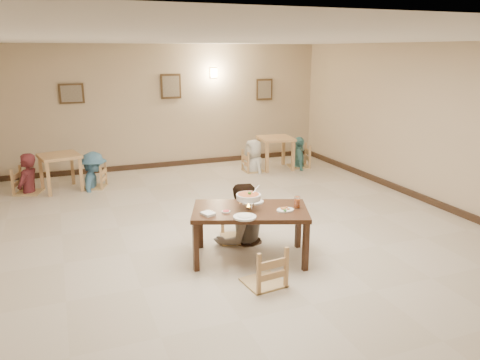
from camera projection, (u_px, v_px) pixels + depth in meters
name	position (u px, v px, depth m)	size (l,w,h in m)	color
floor	(242.00, 236.00, 7.43)	(10.00, 10.00, 0.00)	beige
ceiling	(242.00, 40.00, 6.63)	(10.00, 10.00, 0.00)	silver
wall_back	(167.00, 107.00, 11.51)	(10.00, 10.00, 0.00)	#C7B090
wall_right	(448.00, 128.00, 8.43)	(10.00, 10.00, 0.00)	#C7B090
baseboard_back	(170.00, 164.00, 11.88)	(8.00, 0.06, 0.12)	#332216
baseboard_right	(437.00, 204.00, 8.81)	(0.06, 10.00, 0.12)	#332216
picture_a	(71.00, 94.00, 10.60)	(0.55, 0.04, 0.45)	#3E2C19
picture_b	(171.00, 86.00, 11.38)	(0.50, 0.04, 0.60)	#3E2C19
picture_c	(264.00, 90.00, 12.29)	(0.45, 0.04, 0.55)	#3E2C19
wall_sconce	(214.00, 73.00, 11.68)	(0.16, 0.05, 0.22)	#FFD88C
main_table	(250.00, 215.00, 6.48)	(1.79, 1.39, 0.74)	#3E2314
chair_far	(237.00, 206.00, 7.18)	(0.51, 0.51, 1.09)	tan
chair_near	(264.00, 247.00, 5.80)	(0.47, 0.47, 1.01)	tan
main_diner	(241.00, 183.00, 7.04)	(0.89, 0.69, 1.84)	gray
curry_warmer	(249.00, 197.00, 6.40)	(0.38, 0.34, 0.30)	silver
rice_plate_far	(253.00, 202.00, 6.70)	(0.32, 0.32, 0.07)	white
rice_plate_near	(245.00, 217.00, 6.11)	(0.30, 0.30, 0.07)	white
fried_plate	(285.00, 210.00, 6.38)	(0.24, 0.24, 0.05)	white
chili_dish	(226.00, 212.00, 6.32)	(0.12, 0.12, 0.03)	white
napkin_cutlery	(208.00, 214.00, 6.23)	(0.21, 0.29, 0.03)	white
drink_glass	(297.00, 203.00, 6.49)	(0.08, 0.08, 0.16)	white
bg_table_left	(60.00, 161.00, 9.72)	(0.92, 0.92, 0.77)	tan
bg_table_right	(276.00, 143.00, 11.51)	(0.87, 0.87, 0.79)	tan
bg_chair_ll	(26.00, 169.00, 9.54)	(0.48, 0.48, 1.03)	tan
bg_chair_lr	(93.00, 166.00, 9.93)	(0.45, 0.45, 0.96)	tan
bg_chair_rl	(254.00, 151.00, 11.29)	(0.46, 0.46, 0.99)	tan
bg_chair_rr	(299.00, 146.00, 11.69)	(0.51, 0.51, 1.08)	tan
bg_diner_a	(24.00, 153.00, 9.45)	(0.61, 0.40, 1.68)	#5A2026
bg_diner_b	(92.00, 152.00, 9.85)	(1.00, 0.58, 1.55)	teal
bg_diner_c	(254.00, 140.00, 11.21)	(0.76, 0.50, 1.57)	silver
bg_diner_d	(299.00, 137.00, 11.63)	(0.90, 0.37, 1.53)	#549B9A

